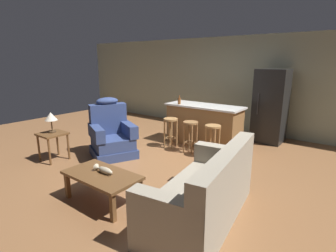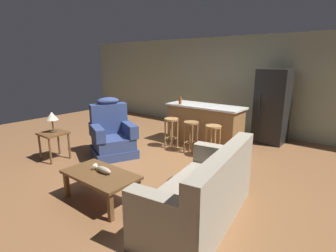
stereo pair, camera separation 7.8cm
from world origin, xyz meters
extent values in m
plane|color=brown|center=(0.00, 0.00, 0.00)|extent=(12.00, 12.00, 0.00)
cube|color=#9EA88E|center=(0.00, 3.12, 1.30)|extent=(12.00, 0.05, 2.60)
cube|color=brown|center=(0.18, -1.79, 0.40)|extent=(1.10, 0.60, 0.04)
cube|color=brown|center=(-0.31, -2.03, 0.19)|extent=(0.06, 0.06, 0.38)
cube|color=brown|center=(0.67, -2.03, 0.19)|extent=(0.06, 0.06, 0.38)
cube|color=brown|center=(-0.31, -1.55, 0.19)|extent=(0.06, 0.06, 0.38)
cube|color=brown|center=(0.67, -1.55, 0.19)|extent=(0.06, 0.06, 0.38)
cube|color=#4C3823|center=(0.21, -1.75, 0.43)|extent=(0.22, 0.07, 0.01)
ellipsoid|color=tan|center=(0.21, -1.75, 0.46)|extent=(0.28, 0.09, 0.09)
cone|color=tan|center=(0.04, -1.75, 0.46)|extent=(0.06, 0.10, 0.10)
cube|color=#9E937F|center=(1.47, -1.29, 0.10)|extent=(1.10, 2.00, 0.20)
cube|color=#9E937F|center=(1.47, -1.29, 0.31)|extent=(1.10, 2.00, 0.22)
cube|color=#9E937F|center=(1.79, -1.24, 0.68)|extent=(0.47, 1.91, 0.52)
cube|color=#9E937F|center=(1.60, -2.13, 0.56)|extent=(0.86, 0.32, 0.28)
cube|color=#9E937F|center=(1.35, -0.45, 0.56)|extent=(0.86, 0.32, 0.28)
cube|color=navy|center=(-1.11, -0.47, 0.09)|extent=(1.12, 1.12, 0.18)
cube|color=navy|center=(-1.11, -0.47, 0.30)|extent=(1.05, 1.03, 0.24)
cube|color=navy|center=(-1.38, -0.34, 0.74)|extent=(0.55, 0.79, 0.64)
ellipsoid|color=navy|center=(-1.38, -0.34, 1.12)|extent=(0.44, 0.53, 0.16)
cube|color=navy|center=(-0.95, -0.18, 0.55)|extent=(0.80, 0.51, 0.26)
cube|color=navy|center=(-1.23, -0.77, 0.55)|extent=(0.80, 0.51, 0.26)
cube|color=brown|center=(-1.88, -1.34, 0.54)|extent=(0.48, 0.48, 0.04)
cylinder|color=brown|center=(-2.08, -1.54, 0.26)|extent=(0.04, 0.04, 0.52)
cylinder|color=brown|center=(-1.68, -1.54, 0.26)|extent=(0.04, 0.04, 0.52)
cylinder|color=brown|center=(-2.08, -1.14, 0.26)|extent=(0.04, 0.04, 0.52)
cylinder|color=brown|center=(-1.68, -1.14, 0.26)|extent=(0.04, 0.04, 0.52)
cylinder|color=#4C3823|center=(-1.91, -1.32, 0.58)|extent=(0.14, 0.14, 0.03)
cylinder|color=#4C3823|center=(-1.91, -1.32, 0.70)|extent=(0.02, 0.02, 0.22)
cone|color=beige|center=(-1.91, -1.32, 0.89)|extent=(0.24, 0.24, 0.16)
cube|color=olive|center=(0.00, 1.35, 0.45)|extent=(1.71, 0.63, 0.91)
cube|color=silver|center=(0.00, 1.35, 0.93)|extent=(1.80, 0.70, 0.04)
cylinder|color=#A87A47|center=(-0.50, 0.72, 0.66)|extent=(0.32, 0.32, 0.04)
torus|color=#A87A47|center=(-0.50, 0.72, 0.22)|extent=(0.23, 0.23, 0.02)
cylinder|color=#A87A47|center=(-0.60, 0.62, 0.32)|extent=(0.04, 0.04, 0.64)
cylinder|color=#A87A47|center=(-0.40, 0.62, 0.32)|extent=(0.04, 0.04, 0.64)
cylinder|color=#A87A47|center=(-0.60, 0.82, 0.32)|extent=(0.04, 0.04, 0.64)
cylinder|color=#A87A47|center=(-0.40, 0.82, 0.32)|extent=(0.04, 0.04, 0.64)
cylinder|color=olive|center=(0.04, 0.72, 0.66)|extent=(0.32, 0.32, 0.04)
torus|color=olive|center=(0.04, 0.72, 0.22)|extent=(0.23, 0.23, 0.02)
cylinder|color=olive|center=(-0.06, 0.62, 0.32)|extent=(0.04, 0.04, 0.64)
cylinder|color=olive|center=(0.14, 0.62, 0.32)|extent=(0.04, 0.04, 0.64)
cylinder|color=olive|center=(-0.06, 0.82, 0.32)|extent=(0.04, 0.04, 0.64)
cylinder|color=olive|center=(0.14, 0.82, 0.32)|extent=(0.04, 0.04, 0.64)
cylinder|color=#A87A47|center=(0.57, 0.72, 0.66)|extent=(0.32, 0.32, 0.04)
torus|color=#A87A47|center=(0.57, 0.72, 0.22)|extent=(0.23, 0.23, 0.02)
cylinder|color=#A87A47|center=(0.47, 0.62, 0.32)|extent=(0.04, 0.04, 0.64)
cylinder|color=#A87A47|center=(0.67, 0.62, 0.32)|extent=(0.04, 0.04, 0.64)
cylinder|color=#A87A47|center=(0.47, 0.82, 0.32)|extent=(0.04, 0.04, 0.64)
cylinder|color=#A87A47|center=(0.67, 0.82, 0.32)|extent=(0.04, 0.04, 0.64)
cube|color=black|center=(1.14, 2.55, 0.88)|extent=(0.70, 0.66, 1.76)
cylinder|color=#333338|center=(0.95, 2.20, 0.97)|extent=(0.02, 0.02, 0.50)
cylinder|color=brown|center=(-0.53, 1.10, 1.03)|extent=(0.07, 0.07, 0.15)
cylinder|color=brown|center=(-0.53, 1.10, 1.13)|extent=(0.03, 0.03, 0.06)
camera|label=1|loc=(2.96, -3.90, 1.95)|focal=28.00mm
camera|label=2|loc=(3.02, -3.86, 1.95)|focal=28.00mm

